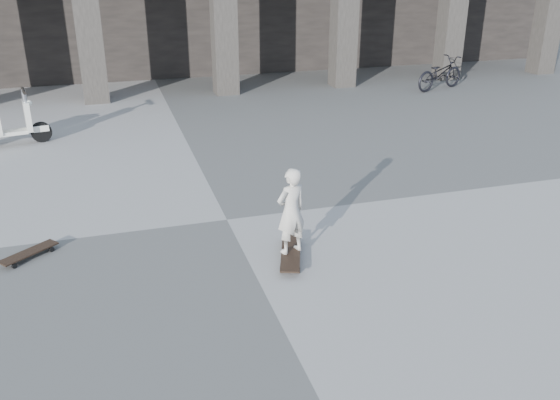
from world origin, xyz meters
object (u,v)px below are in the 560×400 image
object	(u,v)px
longboard	(291,253)
bicycle	(440,73)
skateboard_spare	(29,253)
child	(291,211)

from	to	relation	value
longboard	bicycle	xyz separation A→B (m)	(7.32, 8.62, 0.39)
skateboard_spare	child	xyz separation A→B (m)	(3.36, -1.02, 0.62)
longboard	child	xyz separation A→B (m)	(-0.00, 0.00, 0.61)
child	bicycle	size ratio (longest dim) A/B	0.65
skateboard_spare	child	world-z (taller)	child
child	longboard	bearing A→B (deg)	97.91
longboard	skateboard_spare	bearing A→B (deg)	92.10
skateboard_spare	child	bearing A→B (deg)	-55.39
skateboard_spare	child	size ratio (longest dim) A/B	0.64
longboard	child	distance (m)	0.61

